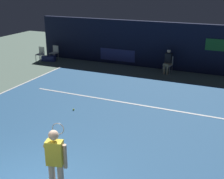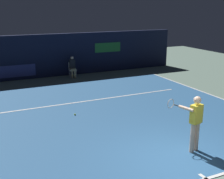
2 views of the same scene
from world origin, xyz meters
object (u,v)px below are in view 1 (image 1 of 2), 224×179
at_px(tennis_player, 56,160).
at_px(tennis_ball, 73,109).
at_px(courtside_chair_near, 55,52).
at_px(line_judge_on_chair, 168,61).
at_px(courtside_chair_far, 40,53).
at_px(equipment_bag, 49,59).

xyz_separation_m(tennis_player, tennis_ball, (-2.25, 4.43, -0.94)).
height_order(courtside_chair_near, tennis_ball, courtside_chair_near).
distance_m(line_judge_on_chair, courtside_chair_far, 7.82).
bearing_deg(equipment_bag, line_judge_on_chair, -12.14).
relative_size(tennis_ball, equipment_bag, 0.08).
xyz_separation_m(courtside_chair_far, tennis_ball, (5.78, -5.78, -0.46)).
bearing_deg(equipment_bag, courtside_chair_far, -163.96).
xyz_separation_m(tennis_player, courtside_chair_far, (-8.02, 10.21, -0.49)).
bearing_deg(equipment_bag, courtside_chair_near, 57.18).
relative_size(line_judge_on_chair, courtside_chair_near, 1.50).
height_order(courtside_chair_near, courtside_chair_far, same).
bearing_deg(tennis_player, courtside_chair_near, 124.39).
xyz_separation_m(courtside_chair_near, tennis_ball, (5.23, -6.49, -0.46)).
relative_size(courtside_chair_near, tennis_ball, 12.94).
bearing_deg(tennis_ball, line_judge_on_chair, 72.58).
distance_m(courtside_chair_near, equipment_bag, 0.60).
relative_size(courtside_chair_far, tennis_ball, 12.94).
bearing_deg(line_judge_on_chair, tennis_player, -88.77).
relative_size(tennis_player, courtside_chair_far, 1.97).
relative_size(courtside_chair_near, equipment_bag, 1.05).
bearing_deg(line_judge_on_chair, equipment_bag, -176.91).
distance_m(line_judge_on_chair, courtside_chair_near, 7.24).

